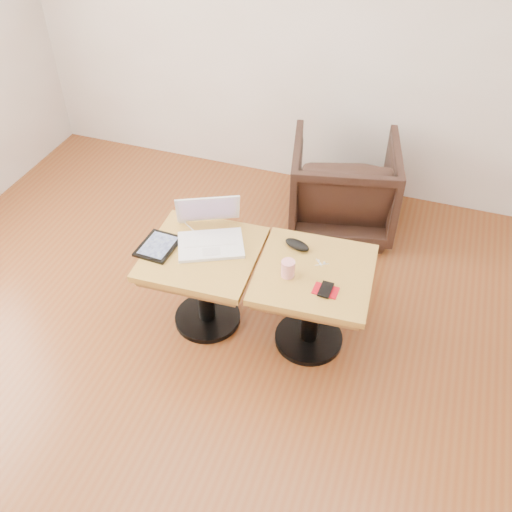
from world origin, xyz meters
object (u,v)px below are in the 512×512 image
(side_table_right, at_px, (313,290))
(striped_cup, at_px, (288,269))
(armchair, at_px, (343,186))
(side_table_left, at_px, (204,269))
(laptop, at_px, (210,233))

(side_table_right, relative_size, striped_cup, 6.90)
(striped_cup, distance_m, armchair, 1.19)
(side_table_left, height_order, striped_cup, striped_cup)
(striped_cup, relative_size, armchair, 0.13)
(side_table_left, bearing_deg, laptop, 84.52)
(side_table_left, relative_size, side_table_right, 0.98)
(side_table_right, xyz_separation_m, armchair, (-0.08, 1.09, -0.08))
(side_table_right, height_order, laptop, laptop)
(laptop, xyz_separation_m, striped_cup, (0.47, -0.13, -0.00))
(laptop, bearing_deg, striped_cup, -41.15)
(side_table_right, relative_size, armchair, 0.88)
(side_table_left, height_order, armchair, armchair)
(armchair, bearing_deg, laptop, 51.13)
(side_table_right, bearing_deg, side_table_left, -179.79)
(side_table_left, distance_m, laptop, 0.20)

